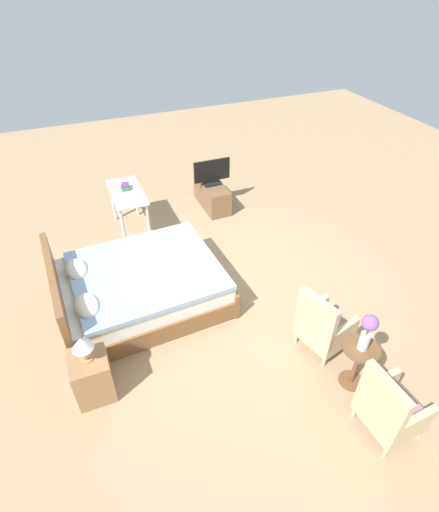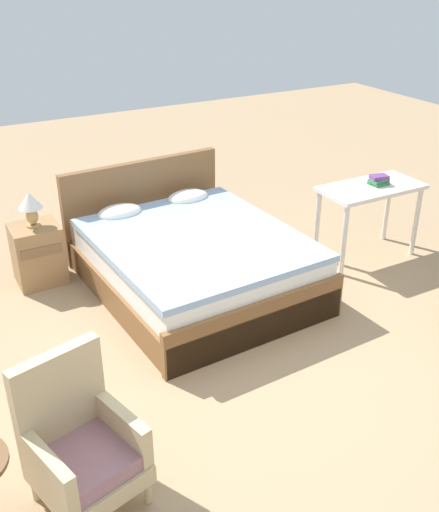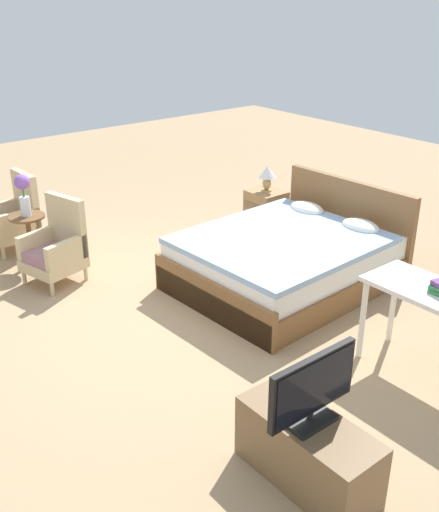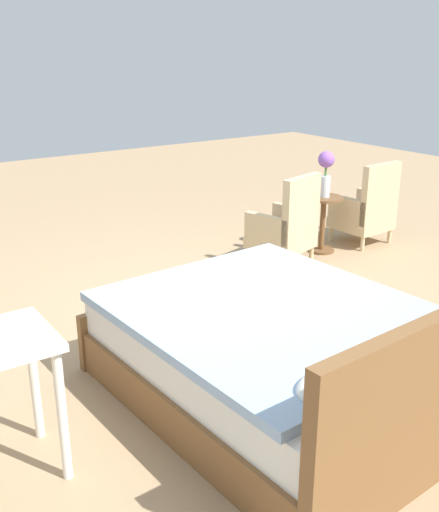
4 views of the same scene
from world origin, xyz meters
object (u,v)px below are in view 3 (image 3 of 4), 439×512
at_px(bed, 289,258).
at_px(armchair_by_window_right, 57,249).
at_px(table_lamp, 267,175).
at_px(tv_stand, 307,451).
at_px(flower_vase, 23,191).
at_px(tv_flatscreen, 312,390).
at_px(nightstand, 266,212).
at_px(armchair_by_window_left, 15,219).
at_px(side_table, 29,234).
at_px(vanity_desk, 431,303).

bearing_deg(bed, armchair_by_window_right, -130.72).
height_order(table_lamp, tv_stand, table_lamp).
height_order(flower_vase, tv_flatscreen, flower_vase).
xyz_separation_m(nightstand, tv_flatscreen, (3.31, -2.70, 0.43)).
xyz_separation_m(armchair_by_window_left, side_table, (0.59, -0.07, 0.00)).
distance_m(tv_flatscreen, vanity_desk, 1.63).
bearing_deg(bed, flower_vase, -138.37).
height_order(flower_vase, vanity_desk, flower_vase).
xyz_separation_m(armchair_by_window_left, table_lamp, (1.57, 2.67, 0.42)).
xyz_separation_m(tv_stand, vanity_desk, (-0.24, 1.61, 0.42)).
height_order(nightstand, tv_stand, nightstand).
relative_size(side_table, nightstand, 1.04).
distance_m(bed, vanity_desk, 1.92).
relative_size(table_lamp, tv_flatscreen, 0.48).
relative_size(bed, tv_stand, 2.34).
bearing_deg(nightstand, tv_flatscreen, -39.25).
height_order(bed, nightstand, bed).
height_order(armchair_by_window_left, side_table, armchair_by_window_left).
bearing_deg(tv_flatscreen, tv_stand, 179.70).
bearing_deg(armchair_by_window_left, table_lamp, 59.58).
bearing_deg(armchair_by_window_right, table_lamp, 81.32).
height_order(bed, vanity_desk, bed).
bearing_deg(vanity_desk, table_lamp, 160.46).
height_order(bed, tv_stand, bed).
height_order(armchair_by_window_left, tv_flatscreen, tv_flatscreen).
xyz_separation_m(bed, nightstand, (-1.21, 0.79, -0.01)).
bearing_deg(flower_vase, vanity_desk, 22.20).
bearing_deg(tv_stand, tv_flatscreen, -0.30).
xyz_separation_m(side_table, table_lamp, (0.98, 2.74, 0.42)).
distance_m(armchair_by_window_right, table_lamp, 2.74).
distance_m(armchair_by_window_left, tv_flatscreen, 4.89).
bearing_deg(tv_stand, side_table, -179.46).
relative_size(bed, nightstand, 3.89).
bearing_deg(table_lamp, vanity_desk, -19.54).
relative_size(flower_vase, nightstand, 0.83).
height_order(bed, table_lamp, bed).
distance_m(side_table, nightstand, 2.91).
height_order(armchair_by_window_right, tv_flatscreen, tv_flatscreen).
distance_m(flower_vase, tv_flatscreen, 4.29).
bearing_deg(side_table, nightstand, 70.31).
bearing_deg(nightstand, side_table, -109.69).
height_order(nightstand, vanity_desk, vanity_desk).
distance_m(flower_vase, vanity_desk, 4.38).
distance_m(armchair_by_window_left, flower_vase, 0.79).
relative_size(armchair_by_window_right, flower_vase, 1.93).
bearing_deg(armchair_by_window_left, vanity_desk, 18.86).
height_order(armchair_by_window_right, nightstand, armchair_by_window_right).
bearing_deg(tv_flatscreen, nightstand, 140.75).
xyz_separation_m(side_table, vanity_desk, (4.05, 1.65, 0.28)).
distance_m(nightstand, tv_flatscreen, 4.29).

